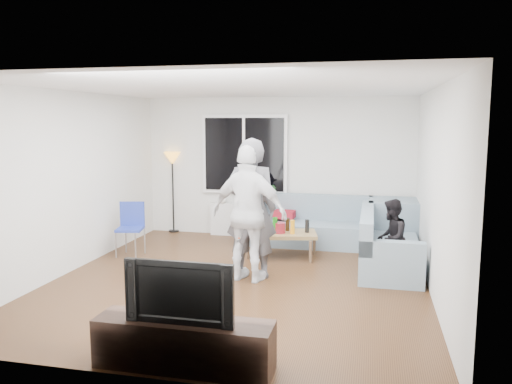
% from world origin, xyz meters
% --- Properties ---
extents(floor, '(5.00, 5.50, 0.04)m').
position_xyz_m(floor, '(0.00, 0.00, -0.02)').
color(floor, '#56351C').
rests_on(floor, ground).
extents(ceiling, '(5.00, 5.50, 0.04)m').
position_xyz_m(ceiling, '(0.00, 0.00, 2.62)').
color(ceiling, white).
rests_on(ceiling, ground).
extents(wall_back, '(5.00, 0.04, 2.60)m').
position_xyz_m(wall_back, '(0.00, 2.77, 1.30)').
color(wall_back, silver).
rests_on(wall_back, ground).
extents(wall_front, '(5.00, 0.04, 2.60)m').
position_xyz_m(wall_front, '(0.00, -2.77, 1.30)').
color(wall_front, silver).
rests_on(wall_front, ground).
extents(wall_left, '(0.04, 5.50, 2.60)m').
position_xyz_m(wall_left, '(-2.52, 0.00, 1.30)').
color(wall_left, silver).
rests_on(wall_left, ground).
extents(wall_right, '(0.04, 5.50, 2.60)m').
position_xyz_m(wall_right, '(2.52, 0.00, 1.30)').
color(wall_right, silver).
rests_on(wall_right, ground).
extents(window_frame, '(1.62, 0.06, 1.47)m').
position_xyz_m(window_frame, '(-0.60, 2.69, 1.55)').
color(window_frame, white).
rests_on(window_frame, wall_back).
extents(window_glass, '(1.50, 0.02, 1.35)m').
position_xyz_m(window_glass, '(-0.60, 2.65, 1.55)').
color(window_glass, black).
rests_on(window_glass, window_frame).
extents(window_mullion, '(0.05, 0.03, 1.35)m').
position_xyz_m(window_mullion, '(-0.60, 2.64, 1.55)').
color(window_mullion, white).
rests_on(window_mullion, window_frame).
extents(radiator, '(1.30, 0.12, 0.62)m').
position_xyz_m(radiator, '(-0.60, 2.65, 0.31)').
color(radiator, silver).
rests_on(radiator, floor).
extents(potted_plant, '(0.24, 0.21, 0.39)m').
position_xyz_m(potted_plant, '(-0.09, 2.62, 0.81)').
color(potted_plant, '#245A26').
rests_on(potted_plant, radiator).
extents(vase, '(0.18, 0.18, 0.17)m').
position_xyz_m(vase, '(-1.02, 2.62, 0.71)').
color(vase, white).
rests_on(vase, radiator).
extents(sofa_back_section, '(2.30, 0.85, 0.85)m').
position_xyz_m(sofa_back_section, '(0.61, 2.27, 0.42)').
color(sofa_back_section, gray).
rests_on(sofa_back_section, floor).
extents(sofa_right_section, '(2.00, 0.85, 0.85)m').
position_xyz_m(sofa_right_section, '(2.02, 1.09, 0.42)').
color(sofa_right_section, gray).
rests_on(sofa_right_section, floor).
extents(sofa_corner, '(0.85, 0.85, 0.85)m').
position_xyz_m(sofa_corner, '(2.12, 2.27, 0.42)').
color(sofa_corner, gray).
rests_on(sofa_corner, floor).
extents(cushion_yellow, '(0.46, 0.43, 0.14)m').
position_xyz_m(cushion_yellow, '(-0.42, 2.25, 0.51)').
color(cushion_yellow, gold).
rests_on(cushion_yellow, sofa_back_section).
extents(cushion_red, '(0.38, 0.32, 0.13)m').
position_xyz_m(cushion_red, '(0.22, 2.33, 0.51)').
color(cushion_red, maroon).
rests_on(cushion_red, sofa_back_section).
extents(coffee_table, '(1.20, 0.81, 0.40)m').
position_xyz_m(coffee_table, '(0.35, 1.36, 0.20)').
color(coffee_table, '#977849').
rests_on(coffee_table, floor).
extents(pitcher, '(0.17, 0.17, 0.17)m').
position_xyz_m(pitcher, '(0.33, 1.29, 0.49)').
color(pitcher, maroon).
rests_on(pitcher, coffee_table).
extents(side_chair, '(0.48, 0.48, 0.86)m').
position_xyz_m(side_chair, '(-2.05, 0.87, 0.43)').
color(side_chair, '#24379E').
rests_on(side_chair, floor).
extents(floor_lamp, '(0.32, 0.32, 1.56)m').
position_xyz_m(floor_lamp, '(-2.05, 2.71, 0.78)').
color(floor_lamp, '#FFA630').
rests_on(floor_lamp, floor).
extents(player_left, '(0.78, 0.58, 1.95)m').
position_xyz_m(player_left, '(0.12, 0.21, 0.97)').
color(player_left, '#505055').
rests_on(player_left, floor).
extents(player_right, '(1.17, 0.69, 1.87)m').
position_xyz_m(player_right, '(0.13, 0.05, 0.93)').
color(player_right, silver).
rests_on(player_right, floor).
extents(spectator_right, '(0.53, 0.61, 1.10)m').
position_xyz_m(spectator_right, '(2.02, 0.66, 0.55)').
color(spectator_right, black).
rests_on(spectator_right, floor).
extents(spectator_back, '(0.80, 0.49, 1.20)m').
position_xyz_m(spectator_back, '(-0.26, 2.30, 0.60)').
color(spectator_back, black).
rests_on(spectator_back, floor).
extents(tv_console, '(1.60, 0.40, 0.44)m').
position_xyz_m(tv_console, '(0.16, -2.50, 0.22)').
color(tv_console, '#36231B').
rests_on(tv_console, floor).
extents(television, '(0.98, 0.13, 0.56)m').
position_xyz_m(television, '(0.16, -2.50, 0.72)').
color(television, black).
rests_on(television, tv_console).
extents(bottle_e, '(0.07, 0.07, 0.21)m').
position_xyz_m(bottle_e, '(0.75, 1.44, 0.51)').
color(bottle_e, black).
rests_on(bottle_e, coffee_table).
extents(bottle_d, '(0.07, 0.07, 0.22)m').
position_xyz_m(bottle_d, '(0.54, 1.28, 0.51)').
color(bottle_d, '#FFA416').
rests_on(bottle_d, coffee_table).
extents(bottle_b, '(0.08, 0.08, 0.26)m').
position_xyz_m(bottle_b, '(0.25, 1.27, 0.53)').
color(bottle_b, '#1A8017').
rests_on(bottle_b, coffee_table).
extents(bottle_a, '(0.07, 0.07, 0.19)m').
position_xyz_m(bottle_a, '(0.00, 1.47, 0.50)').
color(bottle_a, '#C97E0B').
rests_on(bottle_a, coffee_table).
extents(bottle_c, '(0.07, 0.07, 0.21)m').
position_xyz_m(bottle_c, '(0.42, 1.49, 0.51)').
color(bottle_c, black).
rests_on(bottle_c, coffee_table).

